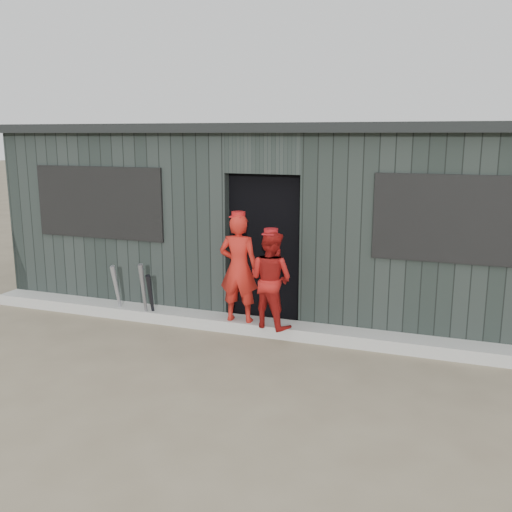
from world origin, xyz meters
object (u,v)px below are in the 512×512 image
at_px(bat_left, 117,291).
at_px(player_red_left, 239,268).
at_px(player_grey_back, 306,275).
at_px(bat_mid, 144,293).
at_px(bat_right, 151,298).
at_px(dugout, 294,215).
at_px(player_red_right, 271,279).

height_order(bat_left, player_red_left, player_red_left).
relative_size(bat_left, player_grey_back, 0.58).
bearing_deg(bat_left, bat_mid, -8.02).
relative_size(bat_left, bat_mid, 0.91).
distance_m(bat_left, bat_right, 0.54).
bearing_deg(dugout, player_red_right, -82.62).
bearing_deg(player_grey_back, bat_right, 7.60).
distance_m(bat_mid, player_grey_back, 2.17).
distance_m(bat_mid, bat_right, 0.12).
distance_m(bat_left, player_grey_back, 2.58).
xyz_separation_m(bat_left, player_grey_back, (2.47, 0.70, 0.28)).
relative_size(player_red_right, player_grey_back, 0.92).
distance_m(player_grey_back, dugout, 1.35).
height_order(bat_right, player_red_right, player_red_right).
xyz_separation_m(bat_right, player_red_left, (1.24, 0.07, 0.50)).
bearing_deg(dugout, player_grey_back, -66.26).
distance_m(player_red_left, dugout, 1.82).
height_order(bat_right, player_grey_back, player_grey_back).
bearing_deg(bat_mid, player_grey_back, 20.92).
relative_size(player_red_left, player_red_right, 1.14).
bearing_deg(dugout, player_red_left, -96.91).
height_order(player_red_right, dugout, dugout).
bearing_deg(bat_mid, bat_left, 171.98).
height_order(player_red_left, player_grey_back, player_red_left).
bearing_deg(bat_right, dugout, 51.52).
xyz_separation_m(player_red_left, player_red_right, (0.45, -0.08, -0.09)).
height_order(bat_left, bat_mid, bat_mid).
bearing_deg(bat_left, player_red_left, 1.49).
bearing_deg(bat_left, bat_right, -2.23).
bearing_deg(player_red_left, bat_mid, 1.47).
bearing_deg(bat_right, bat_mid, -152.12).
relative_size(bat_mid, player_red_left, 0.60).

